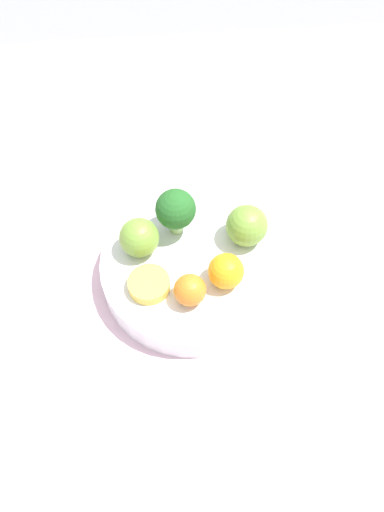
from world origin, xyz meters
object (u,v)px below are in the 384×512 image
(apple_green, at_px, (247,226))
(napkin, at_px, (47,391))
(orange_back, at_px, (190,290))
(small_cup, at_px, (149,284))
(orange_front, at_px, (226,271))
(broccoli, at_px, (176,210))
(apple_red, at_px, (139,238))
(bowl, at_px, (192,268))

(apple_green, distance_m, napkin, 0.34)
(orange_back, xyz_separation_m, small_cup, (-0.05, 0.02, -0.01))
(orange_front, bearing_deg, broccoli, 122.27)
(apple_green, distance_m, small_cup, 0.16)
(broccoli, relative_size, apple_green, 1.29)
(apple_green, xyz_separation_m, orange_back, (-0.09, -0.09, -0.01))
(apple_red, height_order, orange_front, apple_red)
(bowl, xyz_separation_m, broccoli, (-0.02, 0.05, 0.07))
(orange_back, height_order, small_cup, orange_back)
(apple_green, distance_m, orange_front, 0.08)
(small_cup, bearing_deg, bowl, 31.96)
(bowl, bearing_deg, small_cup, -148.04)
(broccoli, distance_m, napkin, 0.29)
(napkin, bearing_deg, broccoli, 49.03)
(apple_red, relative_size, small_cup, 0.98)
(bowl, height_order, small_cup, small_cup)
(bowl, bearing_deg, broccoli, 107.47)
(napkin, bearing_deg, apple_red, 54.42)
(broccoli, distance_m, apple_green, 0.10)
(orange_back, bearing_deg, broccoli, 94.33)
(bowl, distance_m, napkin, 0.25)
(apple_red, relative_size, orange_front, 1.14)
(orange_front, relative_size, napkin, 0.26)
(napkin, bearing_deg, small_cup, 40.17)
(apple_red, height_order, apple_green, apple_green)
(orange_front, height_order, orange_back, orange_front)
(apple_green, relative_size, small_cup, 1.04)
(broccoli, xyz_separation_m, orange_back, (0.01, -0.11, -0.02))
(apple_green, relative_size, napkin, 0.32)
(apple_red, relative_size, napkin, 0.30)
(bowl, bearing_deg, apple_red, 159.84)
(broccoli, height_order, apple_red, broccoli)
(small_cup, relative_size, napkin, 0.30)
(apple_red, xyz_separation_m, napkin, (-0.13, -0.18, -0.06))
(apple_red, distance_m, orange_back, 0.10)
(orange_back, relative_size, napkin, 0.23)
(orange_back, bearing_deg, napkin, -153.60)
(orange_front, distance_m, orange_back, 0.05)
(bowl, xyz_separation_m, napkin, (-0.20, -0.15, -0.02))
(broccoli, relative_size, orange_back, 1.76)
(orange_back, xyz_separation_m, napkin, (-0.19, -0.09, -0.06))
(bowl, relative_size, small_cup, 4.56)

